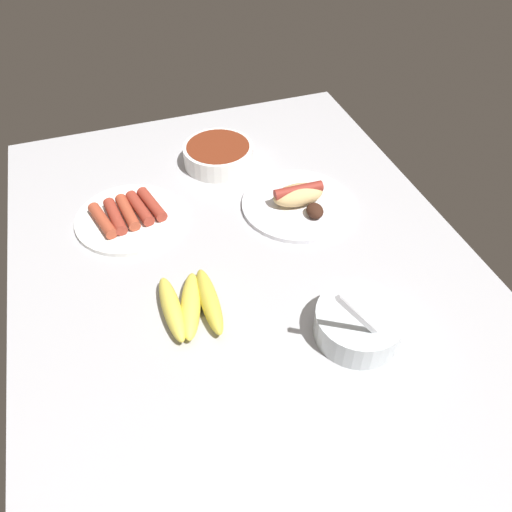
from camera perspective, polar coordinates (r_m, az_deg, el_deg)
name	(u,v)px	position (r cm, az deg, el deg)	size (l,w,h in cm)	color
ground_plane	(247,269)	(101.63, -1.08, -1.42)	(120.00, 90.00, 3.00)	#B2B2B7
banana_bunch	(191,305)	(91.77, -7.31, -5.46)	(16.12, 10.48, 3.99)	#E5D14C
plate_hotdog_assembled	(298,201)	(112.87, 4.80, 6.19)	(24.82, 24.82, 5.61)	white
bowl_coleslaw	(359,323)	(88.87, 11.49, -7.37)	(15.17, 15.17, 15.19)	silver
plate_sausages	(128,216)	(112.66, -14.17, 4.39)	(22.93, 22.93, 3.50)	white
bowl_chili	(218,154)	(125.64, -4.26, 11.39)	(16.90, 16.90, 4.98)	white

